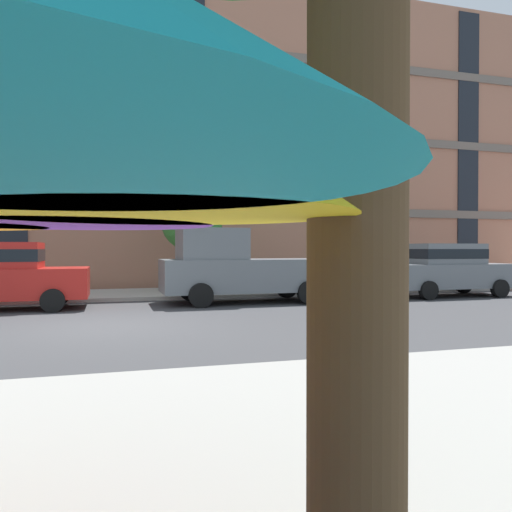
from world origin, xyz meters
The scene contains 6 objects.
ground_plane centered at (0.00, 0.00, 0.00)m, with size 120.00×120.00×0.00m, color #38383A.
sidewalk_far centered at (0.00, 6.80, 0.06)m, with size 56.00×3.60×0.12m, color #B2ADA3.
apartment_building centered at (0.00, 14.99, 6.40)m, with size 38.99×12.08×12.80m.
pickup_gray centered at (3.87, 3.70, 1.03)m, with size 5.10×2.12×2.20m.
sedan_gray centered at (11.08, 3.70, 0.95)m, with size 4.40×1.98×1.78m.
street_tree_middle centered at (2.86, 6.64, 2.70)m, with size 2.25×2.25×3.97m.
Camera 1 is at (0.14, -10.77, 1.61)m, focal length 35.20 mm.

